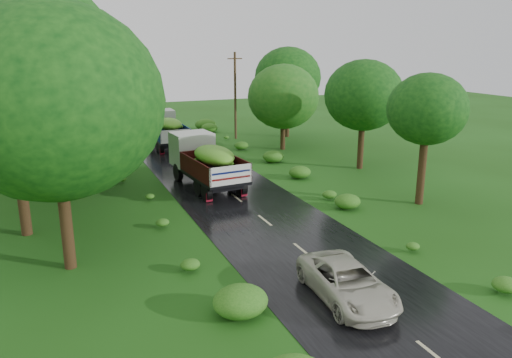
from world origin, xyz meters
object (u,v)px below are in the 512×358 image
truck_near (204,159)px  truck_far (165,128)px  car (347,282)px  utility_pole (235,95)px

truck_near → truck_far: size_ratio=1.07×
car → utility_pole: utility_pole is taller
truck_far → car: 28.09m
car → truck_far: bearing=93.8°
truck_near → car: (0.33, -15.40, -1.03)m
truck_near → car: 15.43m
truck_far → utility_pole: utility_pole is taller
truck_far → car: bearing=-90.2°
truck_far → car: (-0.13, -28.07, -0.96)m
utility_pole → car: bearing=-103.6°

